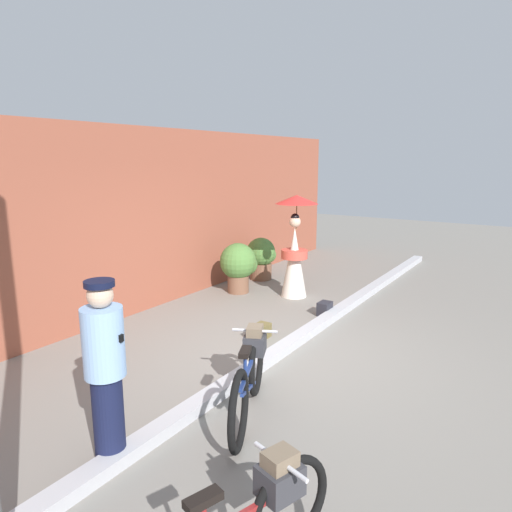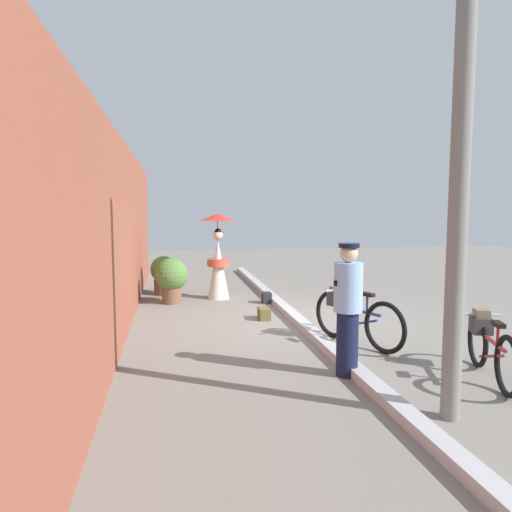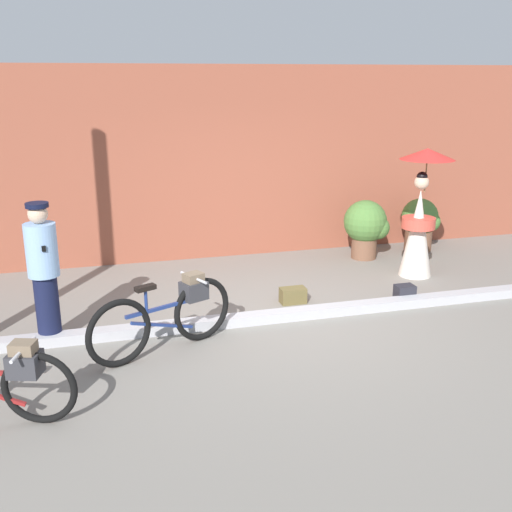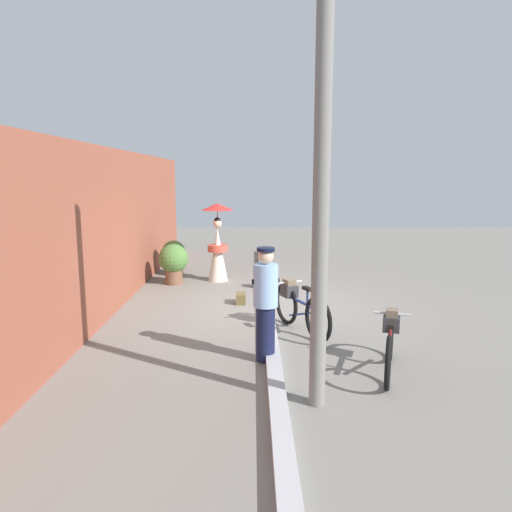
{
  "view_description": "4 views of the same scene",
  "coord_description": "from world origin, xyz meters",
  "views": [
    {
      "loc": [
        -4.98,
        -2.9,
        2.54
      ],
      "look_at": [
        0.42,
        0.62,
        1.2
      ],
      "focal_mm": 32.87,
      "sensor_mm": 36.0,
      "label": 1
    },
    {
      "loc": [
        -7.89,
        2.15,
        2.0
      ],
      "look_at": [
        0.27,
        0.69,
        1.17
      ],
      "focal_mm": 33.23,
      "sensor_mm": 36.0,
      "label": 2
    },
    {
      "loc": [
        -2.07,
        -6.55,
        2.88
      ],
      "look_at": [
        -0.24,
        0.12,
        0.81
      ],
      "focal_mm": 42.35,
      "sensor_mm": 36.0,
      "label": 3
    },
    {
      "loc": [
        -8.93,
        0.27,
        2.53
      ],
      "look_at": [
        0.18,
        0.22,
        1.0
      ],
      "focal_mm": 33.28,
      "sensor_mm": 36.0,
      "label": 4
    }
  ],
  "objects": [
    {
      "name": "person_officer",
      "position": [
        -2.65,
        0.1,
        0.84
      ],
      "size": [
        0.34,
        0.38,
        1.59
      ],
      "color": "#141938",
      "rests_on": "ground_plane"
    },
    {
      "name": "backpack_spare",
      "position": [
        0.37,
        0.52,
        0.11
      ],
      "size": [
        0.34,
        0.19,
        0.21
      ],
      "color": "brown",
      "rests_on": "ground_plane"
    },
    {
      "name": "bicycle_near_officer",
      "position": [
        -1.39,
        -0.48,
        0.42
      ],
      "size": [
        1.63,
        0.79,
        0.81
      ],
      "color": "black",
      "rests_on": "ground_plane"
    },
    {
      "name": "potted_plant_small",
      "position": [
        2.17,
        2.15,
        0.55
      ],
      "size": [
        0.71,
        0.7,
        0.96
      ],
      "color": "brown",
      "rests_on": "ground_plane"
    },
    {
      "name": "person_with_parasol",
      "position": [
        2.52,
        1.14,
        0.94
      ],
      "size": [
        0.78,
        0.78,
        1.89
      ],
      "color": "silver",
      "rests_on": "ground_plane"
    },
    {
      "name": "building_wall",
      "position": [
        0.0,
        3.06,
        1.53
      ],
      "size": [
        14.0,
        0.4,
        3.06
      ],
      "primitive_type": "cube",
      "color": "brown",
      "rests_on": "ground_plane"
    },
    {
      "name": "backpack_on_pavement",
      "position": [
        1.82,
        0.18,
        0.12
      ],
      "size": [
        0.25,
        0.19,
        0.23
      ],
      "color": "#26262D",
      "rests_on": "ground_plane"
    },
    {
      "name": "ground_plane",
      "position": [
        0.0,
        0.0,
        0.0
      ],
      "size": [
        30.0,
        30.0,
        0.0
      ],
      "primitive_type": "plane",
      "color": "gray"
    },
    {
      "name": "sidewalk_curb",
      "position": [
        0.0,
        0.0,
        0.06
      ],
      "size": [
        14.0,
        0.2,
        0.12
      ],
      "primitive_type": "cube",
      "color": "#B2B2B7",
      "rests_on": "ground_plane"
    },
    {
      "name": "potted_plant_by_door",
      "position": [
        3.26,
        2.33,
        0.49
      ],
      "size": [
        0.63,
        0.61,
        0.9
      ],
      "color": "brown",
      "rests_on": "ground_plane"
    }
  ]
}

